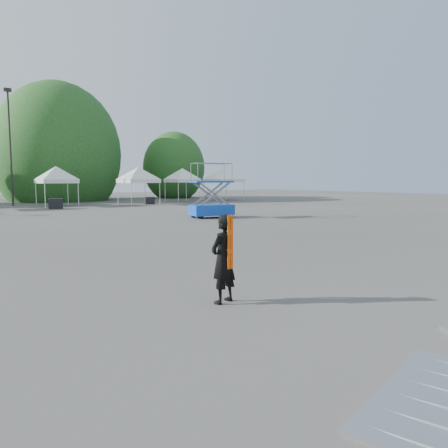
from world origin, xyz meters
TOP-DOWN VIEW (x-y plane):
  - ground at (0.00, 0.00)m, footprint 120.00×120.00m
  - light_pole_east at (3.00, 32.00)m, footprint 0.60×0.25m
  - tree_mid_e at (9.00, 39.00)m, footprint 5.12×5.12m
  - tree_far_e at (22.00, 37.00)m, footprint 3.84×3.84m
  - tent_f at (5.75, 28.90)m, footprint 4.04×4.04m
  - tent_g at (12.31, 27.06)m, footprint 4.15×4.15m
  - tent_h at (18.04, 28.86)m, footprint 3.87×3.87m
  - tent_extra_8 at (22.90, 28.37)m, footprint 4.57×4.57m
  - man at (-0.54, -2.05)m, footprint 0.70×0.55m
  - scissor_lift at (9.77, 12.52)m, footprint 2.69×1.71m
  - barrier_left at (-0.97, -6.41)m, footprint 2.64×1.72m
  - crate_mid at (4.73, 25.95)m, footprint 1.18×1.02m
  - crate_east at (13.29, 26.91)m, footprint 0.99×0.87m

SIDE VIEW (x-z plane):
  - ground at x=0.00m, z-range 0.00..0.00m
  - barrier_left at x=-0.97m, z-range 0.00..0.08m
  - crate_east at x=13.29m, z-range 0.00..0.65m
  - crate_mid at x=4.73m, z-range 0.00..0.79m
  - man at x=-0.54m, z-range 0.00..1.68m
  - scissor_lift at x=9.77m, z-range 0.01..3.24m
  - tent_h at x=18.04m, z-range 1.12..5.00m
  - tent_f at x=5.75m, z-range 1.12..5.00m
  - tent_g at x=12.31m, z-range 1.12..5.00m
  - tent_extra_8 at x=22.90m, z-range 1.12..5.00m
  - tree_far_e at x=22.00m, z-range 0.70..6.55m
  - tree_mid_e at x=9.00m, z-range 0.94..8.74m
  - light_pole_east at x=3.00m, z-range 0.62..10.42m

